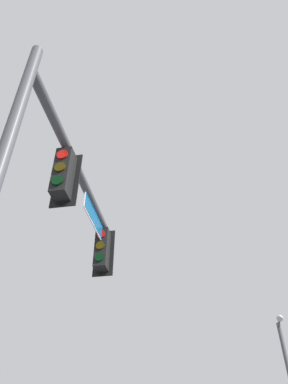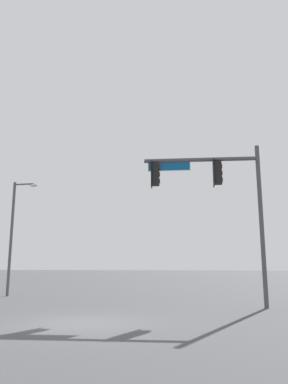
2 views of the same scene
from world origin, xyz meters
The scene contains 1 object.
signal_pole_near centered at (-3.85, -5.84, 5.46)m, with size 5.38×1.21×7.38m.
Camera 1 is at (-8.67, -9.16, 1.34)m, focal length 35.00 mm.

